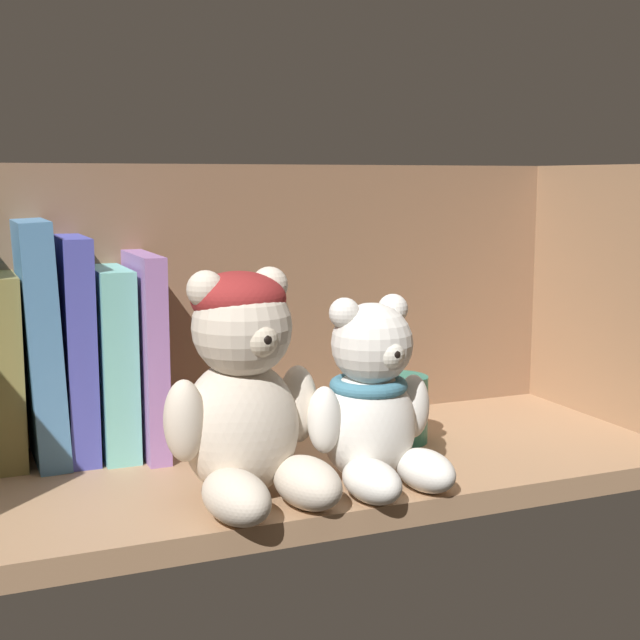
# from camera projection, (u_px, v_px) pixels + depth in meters

# --- Properties ---
(shelf_board) EXTENTS (0.69, 0.26, 0.02)m
(shelf_board) POSITION_uv_depth(u_px,v_px,m) (288.00, 473.00, 0.80)
(shelf_board) COLOR #A87F5B
(shelf_board) RESTS_ON ground
(shelf_back_panel) EXTENTS (0.72, 0.01, 0.28)m
(shelf_back_panel) POSITION_uv_depth(u_px,v_px,m) (238.00, 307.00, 0.90)
(shelf_back_panel) COLOR brown
(shelf_back_panel) RESTS_ON ground
(shelf_side_panel_right) EXTENTS (0.02, 0.29, 0.28)m
(shelf_side_panel_right) POSITION_uv_depth(u_px,v_px,m) (618.00, 305.00, 0.91)
(shelf_side_panel_right) COLOR #A87F5B
(shelf_side_panel_right) RESTS_ON ground
(book_3) EXTENTS (0.03, 0.10, 0.16)m
(book_3) POSITION_uv_depth(u_px,v_px,m) (3.00, 368.00, 0.79)
(book_3) COLOR olive
(book_3) RESTS_ON shelf_board
(book_4) EXTENTS (0.03, 0.12, 0.21)m
(book_4) POSITION_uv_depth(u_px,v_px,m) (39.00, 340.00, 0.80)
(book_4) COLOR teal
(book_4) RESTS_ON shelf_board
(book_5) EXTENTS (0.02, 0.11, 0.20)m
(book_5) POSITION_uv_depth(u_px,v_px,m) (74.00, 346.00, 0.81)
(book_5) COLOR #454AAC
(book_5) RESTS_ON shelf_board
(book_6) EXTENTS (0.03, 0.12, 0.17)m
(book_6) POSITION_uv_depth(u_px,v_px,m) (110.00, 359.00, 0.82)
(book_6) COLOR #72C4BA
(book_6) RESTS_ON shelf_board
(book_7) EXTENTS (0.02, 0.15, 0.18)m
(book_7) POSITION_uv_depth(u_px,v_px,m) (141.00, 350.00, 0.83)
(book_7) COLOR #9D6FB3
(book_7) RESTS_ON shelf_board
(teddy_bear_larger) EXTENTS (0.13, 0.14, 0.18)m
(teddy_bear_larger) POSITION_uv_depth(u_px,v_px,m) (245.00, 391.00, 0.69)
(teddy_bear_larger) COLOR beige
(teddy_bear_larger) RESTS_ON shelf_board
(teddy_bear_smaller) EXTENTS (0.11, 0.12, 0.15)m
(teddy_bear_smaller) POSITION_uv_depth(u_px,v_px,m) (374.00, 405.00, 0.73)
(teddy_bear_smaller) COLOR white
(teddy_bear_smaller) RESTS_ON shelf_board
(pillar_candle) EXTENTS (0.06, 0.06, 0.06)m
(pillar_candle) POSITION_uv_depth(u_px,v_px,m) (397.00, 409.00, 0.85)
(pillar_candle) COLOR #2D7A66
(pillar_candle) RESTS_ON shelf_board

